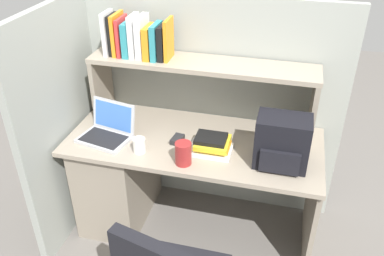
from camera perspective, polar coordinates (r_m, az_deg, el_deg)
ground_plane at (r=3.05m, az=0.24°, el=-13.25°), size 8.00×8.00×0.00m
desk at (r=2.88m, az=-7.31°, el=-6.06°), size 1.60×0.70×0.73m
cubicle_partition_rear at (r=2.89m, az=2.12°, el=3.05°), size 1.84×0.05×1.55m
cubicle_partition_left at (r=2.83m, az=-16.93°, el=0.94°), size 0.05×1.06×1.55m
overhead_hutch at (r=2.59m, az=1.38°, el=7.19°), size 1.44×0.28×0.45m
reference_books_on_shelf at (r=2.63m, az=-7.52°, el=12.36°), size 0.42×0.19×0.27m
laptop at (r=2.65m, az=-11.64°, el=-0.31°), size 0.35×0.31×0.22m
backpack at (r=2.36m, az=12.43°, el=-2.01°), size 0.30×0.22×0.30m
computer_mouse at (r=2.57m, az=-2.07°, el=-1.60°), size 0.07×0.11×0.03m
paper_cup at (r=2.48m, az=-7.36°, el=-2.40°), size 0.08×0.08×0.09m
snack_canister at (r=2.35m, az=-1.32°, el=-3.54°), size 0.10×0.10×0.14m
desk_book_stack at (r=2.47m, az=2.76°, el=-2.28°), size 0.26×0.20×0.10m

